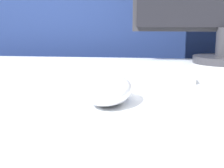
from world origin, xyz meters
name	(u,v)px	position (x,y,z in m)	size (l,w,h in m)	color
partition_panel	(154,66)	(0.00, 0.61, 0.74)	(5.00, 0.03, 1.47)	navy
computer_mouse_near	(109,90)	(-0.07, -0.12, 0.80)	(0.08, 0.12, 0.04)	white
keyboard	(96,71)	(-0.13, 0.10, 0.79)	(0.40, 0.16, 0.02)	silver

